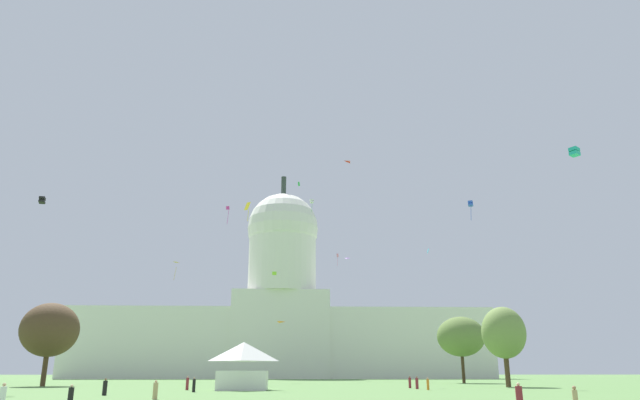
{
  "coord_description": "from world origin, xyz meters",
  "views": [
    {
      "loc": [
        0.31,
        -31.74,
        2.4
      ],
      "look_at": [
        4.69,
        70.64,
        33.19
      ],
      "focal_mm": 32.04,
      "sensor_mm": 36.0,
      "label": 1
    }
  ],
  "objects_px": {
    "kite_green_high": "(299,184)",
    "tree_east_mid": "(504,333)",
    "event_tent": "(243,365)",
    "kite_yellow_mid": "(247,207)",
    "person_tan_mid_center": "(155,391)",
    "kite_blue_mid": "(471,204)",
    "person_maroon_edge_west": "(519,397)",
    "person_black_back_center": "(194,385)",
    "kite_pink_mid": "(338,257)",
    "kite_white_high": "(312,201)",
    "person_tan_front_center": "(575,399)",
    "person_black_near_tree_west": "(105,388)",
    "person_maroon_near_tree_east": "(410,383)",
    "kite_violet_mid": "(347,260)",
    "tree_east_near": "(461,337)",
    "kite_magenta_high": "(228,211)",
    "kite_lime_mid": "(274,273)",
    "person_orange_lawn_far_left": "(428,384)",
    "kite_cyan_mid": "(428,251)",
    "kite_gold_mid": "(175,265)",
    "person_maroon_edge_east": "(187,384)",
    "person_white_front_right": "(2,397)",
    "kite_red_high": "(350,163)",
    "capitol_building": "(281,314)",
    "kite_orange_low": "(279,325)",
    "tree_west_far": "(50,330)",
    "kite_black_mid": "(42,200)",
    "kite_turquoise_mid": "(574,152)",
    "person_black_back_right": "(71,396)",
    "person_maroon_mid_right": "(417,383)"
  },
  "relations": [
    {
      "from": "person_black_near_tree_west",
      "to": "kite_magenta_high",
      "type": "distance_m",
      "value": 67.26
    },
    {
      "from": "kite_magenta_high",
      "to": "kite_yellow_mid",
      "type": "bearing_deg",
      "value": -8.68
    },
    {
      "from": "kite_yellow_mid",
      "to": "kite_green_high",
      "type": "relative_size",
      "value": 2.64
    },
    {
      "from": "capitol_building",
      "to": "kite_gold_mid",
      "type": "height_order",
      "value": "capitol_building"
    },
    {
      "from": "kite_violet_mid",
      "to": "kite_cyan_mid",
      "type": "xyz_separation_m",
      "value": [
        22.32,
        -6.96,
        1.39
      ]
    },
    {
      "from": "person_tan_front_center",
      "to": "kite_yellow_mid",
      "type": "xyz_separation_m",
      "value": [
        -25.81,
        49.05,
        26.56
      ]
    },
    {
      "from": "person_tan_mid_center",
      "to": "kite_magenta_high",
      "type": "bearing_deg",
      "value": 61.19
    },
    {
      "from": "tree_east_mid",
      "to": "person_white_front_right",
      "type": "bearing_deg",
      "value": -135.52
    },
    {
      "from": "person_tan_front_center",
      "to": "person_black_near_tree_west",
      "type": "distance_m",
      "value": 45.14
    },
    {
      "from": "tree_east_near",
      "to": "person_maroon_near_tree_east",
      "type": "relative_size",
      "value": 7.93
    },
    {
      "from": "person_black_back_center",
      "to": "person_black_back_right",
      "type": "bearing_deg",
      "value": -45.79
    },
    {
      "from": "kite_green_high",
      "to": "person_maroon_near_tree_east",
      "type": "bearing_deg",
      "value": 160.66
    },
    {
      "from": "capitol_building",
      "to": "kite_gold_mid",
      "type": "distance_m",
      "value": 72.88
    },
    {
      "from": "person_tan_mid_center",
      "to": "kite_blue_mid",
      "type": "relative_size",
      "value": 0.48
    },
    {
      "from": "capitol_building",
      "to": "kite_white_high",
      "type": "bearing_deg",
      "value": -66.9
    },
    {
      "from": "kite_gold_mid",
      "to": "kite_green_high",
      "type": "xyz_separation_m",
      "value": [
        27.95,
        29.54,
        29.5
      ]
    },
    {
      "from": "person_orange_lawn_far_left",
      "to": "person_black_back_center",
      "type": "height_order",
      "value": "person_black_back_center"
    },
    {
      "from": "kite_black_mid",
      "to": "kite_turquoise_mid",
      "type": "xyz_separation_m",
      "value": [
        66.66,
        -11.34,
        3.49
      ]
    },
    {
      "from": "kite_black_mid",
      "to": "person_orange_lawn_far_left",
      "type": "bearing_deg",
      "value": 177.22
    },
    {
      "from": "person_maroon_edge_east",
      "to": "kite_yellow_mid",
      "type": "relative_size",
      "value": 0.56
    },
    {
      "from": "event_tent",
      "to": "kite_yellow_mid",
      "type": "bearing_deg",
      "value": 96.87
    },
    {
      "from": "kite_green_high",
      "to": "kite_cyan_mid",
      "type": "bearing_deg",
      "value": -125.91
    },
    {
      "from": "event_tent",
      "to": "person_black_near_tree_west",
      "type": "height_order",
      "value": "event_tent"
    },
    {
      "from": "event_tent",
      "to": "kite_yellow_mid",
      "type": "relative_size",
      "value": 2.12
    },
    {
      "from": "kite_pink_mid",
      "to": "person_black_near_tree_west",
      "type": "bearing_deg",
      "value": 116.71
    },
    {
      "from": "kite_green_high",
      "to": "tree_east_mid",
      "type": "bearing_deg",
      "value": 174.25
    },
    {
      "from": "person_black_back_center",
      "to": "tree_west_far",
      "type": "bearing_deg",
      "value": -170.57
    },
    {
      "from": "person_maroon_near_tree_east",
      "to": "kite_violet_mid",
      "type": "bearing_deg",
      "value": -105.02
    },
    {
      "from": "kite_lime_mid",
      "to": "person_orange_lawn_far_left",
      "type": "bearing_deg",
      "value": -12.07
    },
    {
      "from": "person_maroon_edge_west",
      "to": "kite_green_high",
      "type": "xyz_separation_m",
      "value": [
        -14.69,
        118.01,
        54.09
      ]
    },
    {
      "from": "event_tent",
      "to": "kite_black_mid",
      "type": "distance_m",
      "value": 34.41
    },
    {
      "from": "person_black_near_tree_west",
      "to": "kite_yellow_mid",
      "type": "xyz_separation_m",
      "value": [
        11.81,
        24.1,
        26.49
      ]
    },
    {
      "from": "tree_east_mid",
      "to": "person_black_near_tree_west",
      "type": "relative_size",
      "value": 7.36
    },
    {
      "from": "person_orange_lawn_far_left",
      "to": "kite_lime_mid",
      "type": "xyz_separation_m",
      "value": [
        -22.65,
        51.66,
        23.18
      ]
    },
    {
      "from": "kite_gold_mid",
      "to": "kite_yellow_mid",
      "type": "height_order",
      "value": "kite_yellow_mid"
    },
    {
      "from": "person_maroon_edge_east",
      "to": "person_orange_lawn_far_left",
      "type": "bearing_deg",
      "value": 63.63
    },
    {
      "from": "event_tent",
      "to": "kite_cyan_mid",
      "type": "distance_m",
      "value": 93.93
    },
    {
      "from": "event_tent",
      "to": "kite_pink_mid",
      "type": "height_order",
      "value": "kite_pink_mid"
    },
    {
      "from": "tree_east_near",
      "to": "kite_orange_low",
      "type": "bearing_deg",
      "value": 176.31
    },
    {
      "from": "person_white_front_right",
      "to": "person_black_back_center",
      "type": "height_order",
      "value": "person_black_back_center"
    },
    {
      "from": "tree_east_near",
      "to": "kite_yellow_mid",
      "type": "distance_m",
      "value": 58.44
    },
    {
      "from": "person_tan_mid_center",
      "to": "person_maroon_near_tree_east",
      "type": "xyz_separation_m",
      "value": [
        29.35,
        33.81,
        0.04
      ]
    },
    {
      "from": "person_tan_front_center",
      "to": "kite_magenta_high",
      "type": "distance_m",
      "value": 95.25
    },
    {
      "from": "person_maroon_edge_east",
      "to": "kite_yellow_mid",
      "type": "xyz_separation_m",
      "value": [
        6.4,
        7.03,
        26.44
      ]
    },
    {
      "from": "person_black_back_right",
      "to": "kite_gold_mid",
      "type": "relative_size",
      "value": 0.38
    },
    {
      "from": "kite_pink_mid",
      "to": "kite_white_high",
      "type": "xyz_separation_m",
      "value": [
        -7.02,
        15.75,
        21.12
      ]
    },
    {
      "from": "person_white_front_right",
      "to": "kite_white_high",
      "type": "xyz_separation_m",
      "value": [
        24.11,
        134.69,
        53.91
      ]
    },
    {
      "from": "person_maroon_mid_right",
      "to": "kite_violet_mid",
      "type": "height_order",
      "value": "kite_violet_mid"
    },
    {
      "from": "tree_east_mid",
      "to": "person_black_back_center",
      "type": "distance_m",
      "value": 50.57
    },
    {
      "from": "event_tent",
      "to": "kite_red_high",
      "type": "relative_size",
      "value": 4.01
    }
  ]
}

